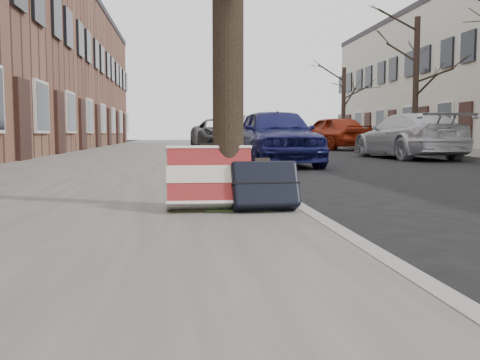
{
  "coord_description": "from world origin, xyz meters",
  "views": [
    {
      "loc": [
        -2.33,
        -3.64,
        0.78
      ],
      "look_at": [
        -1.83,
        0.8,
        0.39
      ],
      "focal_mm": 40.0,
      "sensor_mm": 36.0,
      "label": 1
    }
  ],
  "objects": [
    {
      "name": "far_sidewalk",
      "position": [
        7.8,
        15.0,
        0.06
      ],
      "size": [
        4.0,
        70.0,
        0.12
      ],
      "primitive_type": "cube",
      "color": "#65635C",
      "rests_on": "ground"
    },
    {
      "name": "tree_far_b",
      "position": [
        7.2,
        17.36,
        2.78
      ],
      "size": [
        0.24,
        0.24,
        5.32
      ],
      "primitive_type": "cylinder",
      "color": "black",
      "rests_on": "far_sidewalk"
    },
    {
      "name": "car_near_front",
      "position": [
        -0.03,
        9.17,
        0.7
      ],
      "size": [
        1.83,
        4.19,
        1.41
      ],
      "primitive_type": "imported",
      "rotation": [
        0.0,
        0.0,
        0.04
      ],
      "color": "#161852",
      "rests_on": "ground"
    },
    {
      "name": "car_near_mid",
      "position": [
        0.0,
        15.28,
        0.7
      ],
      "size": [
        2.13,
        4.44,
        1.4
      ],
      "primitive_type": "imported",
      "rotation": [
        0.0,
        0.0,
        0.16
      ],
      "color": "#9A9CA0",
      "rests_on": "ground"
    },
    {
      "name": "tree_far_c",
      "position": [
        7.2,
        27.02,
        2.35
      ],
      "size": [
        0.24,
        0.24,
        4.46
      ],
      "primitive_type": "cylinder",
      "color": "black",
      "rests_on": "far_sidewalk"
    },
    {
      "name": "dirt_patch",
      "position": [
        -2.0,
        1.2,
        0.13
      ],
      "size": [
        0.85,
        0.85,
        0.02
      ],
      "primitive_type": "cube",
      "color": "black",
      "rests_on": "near_sidewalk"
    },
    {
      "name": "car_far_back",
      "position": [
        4.72,
        20.89,
        0.78
      ],
      "size": [
        3.15,
        4.95,
        1.57
      ],
      "primitive_type": "imported",
      "rotation": [
        0.0,
        0.0,
        3.45
      ],
      "color": "maroon",
      "rests_on": "ground"
    },
    {
      "name": "car_near_back",
      "position": [
        -0.39,
        22.51,
        0.74
      ],
      "size": [
        2.9,
        5.54,
        1.49
      ],
      "primitive_type": "imported",
      "rotation": [
        0.0,
        0.0,
        0.08
      ],
      "color": "#39393E",
      "rests_on": "ground"
    },
    {
      "name": "car_far_front",
      "position": [
        4.58,
        12.04,
        0.68
      ],
      "size": [
        2.2,
        4.81,
        1.36
      ],
      "primitive_type": "imported",
      "rotation": [
        0.0,
        0.0,
        3.2
      ],
      "color": "#B8BAC0",
      "rests_on": "ground"
    },
    {
      "name": "suitcase_red",
      "position": [
        -2.08,
        0.88,
        0.39
      ],
      "size": [
        0.71,
        0.4,
        0.55
      ],
      "primitive_type": "cube",
      "rotation": [
        -0.42,
        0.0,
        -0.01
      ],
      "color": "maroon",
      "rests_on": "near_sidewalk"
    },
    {
      "name": "near_sidewalk",
      "position": [
        -3.7,
        15.0,
        0.06
      ],
      "size": [
        5.0,
        70.0,
        0.12
      ],
      "primitive_type": "cube",
      "color": "gray",
      "rests_on": "ground"
    },
    {
      "name": "suitcase_navy",
      "position": [
        -1.62,
        0.78,
        0.34
      ],
      "size": [
        0.59,
        0.37,
        0.44
      ],
      "primitive_type": "cube",
      "rotation": [
        -0.42,
        0.0,
        0.08
      ],
      "color": "black",
      "rests_on": "near_sidewalk"
    }
  ]
}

